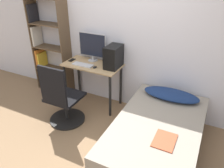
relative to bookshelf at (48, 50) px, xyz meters
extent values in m
plane|color=#846647|center=(1.42, -1.32, -0.82)|extent=(14.00, 14.00, 0.00)
cube|color=silver|center=(1.42, 0.17, 0.43)|extent=(8.00, 0.05, 2.50)
cube|color=tan|center=(1.05, -0.11, -0.06)|extent=(0.99, 0.51, 0.02)
cylinder|color=black|center=(0.61, -0.32, -0.45)|extent=(0.04, 0.04, 0.75)
cylinder|color=black|center=(1.49, -0.32, -0.45)|extent=(0.04, 0.04, 0.75)
cylinder|color=black|center=(0.61, 0.09, -0.45)|extent=(0.04, 0.04, 0.75)
cylinder|color=black|center=(1.49, 0.09, -0.45)|extent=(0.04, 0.04, 0.75)
cube|color=brown|center=(-0.26, 0.00, 0.06)|extent=(0.02, 0.29, 1.77)
cube|color=brown|center=(0.44, 0.00, 0.06)|extent=(0.02, 0.29, 1.77)
cube|color=brown|center=(0.09, 0.00, -0.81)|extent=(0.69, 0.29, 0.02)
cube|color=brown|center=(0.09, 0.00, -0.38)|extent=(0.69, 0.29, 0.02)
cube|color=brown|center=(0.09, 0.00, 0.06)|extent=(0.69, 0.29, 0.02)
cube|color=brown|center=(0.09, 0.00, 0.50)|extent=(0.69, 0.29, 0.02)
cube|color=black|center=(-0.23, 0.00, -0.67)|extent=(0.03, 0.24, 0.27)
cube|color=#7A338E|center=(-0.18, 0.00, -0.63)|extent=(0.03, 0.24, 0.35)
cube|color=orange|center=(-0.22, 0.00, -0.19)|extent=(0.04, 0.24, 0.35)
cube|color=gold|center=(-0.18, 0.00, -0.22)|extent=(0.03, 0.24, 0.28)
cube|color=beige|center=(-0.22, 0.00, 0.25)|extent=(0.04, 0.24, 0.36)
cube|color=black|center=(-0.23, 0.00, 0.67)|extent=(0.02, 0.24, 0.31)
cylinder|color=black|center=(0.92, -0.75, -0.81)|extent=(0.57, 0.57, 0.03)
cylinder|color=black|center=(0.92, -0.75, -0.60)|extent=(0.05, 0.05, 0.39)
cube|color=black|center=(0.92, -0.75, -0.39)|extent=(0.50, 0.50, 0.04)
cube|color=black|center=(0.92, -0.98, -0.08)|extent=(0.45, 0.04, 0.57)
cube|color=#4C3D2D|center=(2.41, -0.78, -0.71)|extent=(1.08, 1.85, 0.22)
cube|color=gray|center=(2.41, -0.78, -0.47)|extent=(1.05, 1.81, 0.27)
ellipsoid|color=navy|center=(2.41, -0.12, -0.28)|extent=(0.82, 0.36, 0.11)
cube|color=#B24C2D|center=(2.57, -1.07, -0.33)|extent=(0.24, 0.32, 0.01)
cylinder|color=#B7B7BC|center=(0.97, 0.04, -0.05)|extent=(0.17, 0.17, 0.01)
cylinder|color=#B7B7BC|center=(0.97, 0.04, 0.00)|extent=(0.04, 0.04, 0.08)
cube|color=#B7B7BC|center=(0.97, 0.05, 0.23)|extent=(0.51, 0.01, 0.41)
cube|color=black|center=(0.97, 0.04, 0.23)|extent=(0.49, 0.01, 0.38)
cube|color=silver|center=(0.93, -0.22, -0.04)|extent=(0.36, 0.13, 0.02)
cube|color=black|center=(1.42, -0.05, 0.13)|extent=(0.21, 0.35, 0.36)
ellipsoid|color=black|center=(1.17, -0.22, -0.04)|extent=(0.06, 0.09, 0.02)
cube|color=black|center=(0.64, -0.12, -0.05)|extent=(0.07, 0.14, 0.01)
camera|label=1|loc=(2.87, -3.01, 1.40)|focal=35.00mm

